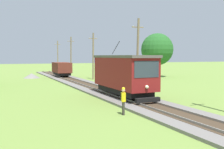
% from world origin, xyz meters
% --- Properties ---
extents(red_tram, '(2.60, 8.54, 4.79)m').
position_xyz_m(red_tram, '(0.00, 19.36, 2.19)').
color(red_tram, maroon).
rests_on(red_tram, rail_right).
extents(freight_car, '(2.40, 5.20, 2.31)m').
position_xyz_m(freight_car, '(0.00, 43.68, 1.56)').
color(freight_car, maroon).
rests_on(freight_car, rail_right).
extents(utility_pole_mid, '(1.40, 0.64, 7.79)m').
position_xyz_m(utility_pole_mid, '(3.83, 23.76, 3.99)').
color(utility_pole_mid, '#7A664C').
rests_on(utility_pole_mid, ground).
extents(utility_pole_far, '(1.40, 0.45, 7.38)m').
position_xyz_m(utility_pole_far, '(3.83, 38.27, 3.78)').
color(utility_pole_far, '#7A664C').
rests_on(utility_pole_far, ground).
extents(utility_pole_distant, '(1.40, 0.62, 7.68)m').
position_xyz_m(utility_pole_distant, '(3.83, 52.05, 3.93)').
color(utility_pole_distant, '#7A664C').
rests_on(utility_pole_distant, ground).
extents(utility_pole_horizon, '(1.40, 0.28, 7.51)m').
position_xyz_m(utility_pole_horizon, '(3.83, 64.91, 3.85)').
color(utility_pole_horizon, '#7A664C').
rests_on(utility_pole_horizon, ground).
extents(gravel_pile, '(2.78, 2.78, 0.81)m').
position_xyz_m(gravel_pile, '(-4.84, 45.03, 0.40)').
color(gravel_pile, gray).
rests_on(gravel_pile, ground).
extents(track_worker, '(0.33, 0.43, 1.78)m').
position_xyz_m(track_worker, '(-2.89, 13.36, 0.98)').
color(track_worker, '#38332D').
rests_on(track_worker, ground).
extents(tree_horizon, '(5.68, 5.68, 7.76)m').
position_xyz_m(tree_horizon, '(15.99, 38.63, 4.92)').
color(tree_horizon, '#4C3823').
rests_on(tree_horizon, ground).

